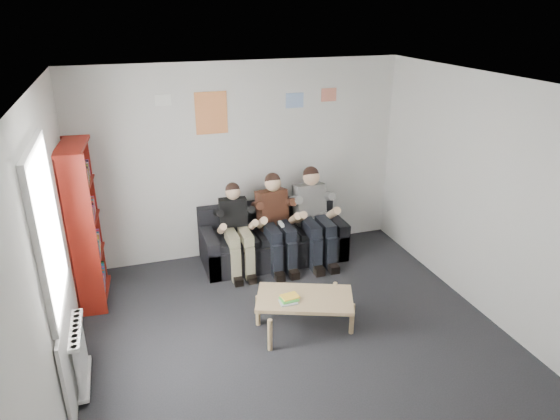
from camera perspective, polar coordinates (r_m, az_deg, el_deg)
The scene contains 14 objects.
room_shell at distance 4.69m, azimuth 3.08°, elevation -2.95°, with size 5.00×5.00×5.00m.
sofa at distance 7.06m, azimuth -0.85°, elevation -3.45°, with size 1.98×0.81×0.77m.
bookshelf at distance 6.27m, azimuth -21.39°, elevation -1.60°, with size 0.29×0.87×1.94m.
coffee_table at distance 5.54m, azimuth 2.83°, elevation -10.33°, with size 1.04×0.57×0.42m.
game_cases at distance 5.42m, azimuth 1.04°, elevation -10.16°, with size 0.22×0.19×0.04m.
person_left at distance 6.63m, azimuth -4.96°, elevation -2.25°, with size 0.37×0.78×1.20m.
person_middle at distance 6.75m, azimuth -0.39°, elevation -1.44°, with size 0.40×0.86×1.28m.
person_right at distance 6.91m, azimuth 3.99°, elevation -0.78°, with size 0.42×0.90×1.31m.
radiator at distance 5.16m, azimuth -21.86°, elevation -15.11°, with size 0.10×0.64×0.60m.
window at distance 4.81m, azimuth -23.90°, elevation -8.70°, with size 0.05×1.30×2.36m.
poster_large at distance 6.67m, azimuth -7.86°, elevation 10.93°, with size 0.42×0.01×0.55m, color #E2B84F.
poster_blue at distance 6.94m, azimuth 1.69°, elevation 12.41°, with size 0.25×0.01×0.20m, color #4488EA.
poster_pink at distance 7.11m, azimuth 5.59°, elevation 12.98°, with size 0.22×0.01×0.18m, color #D74381.
poster_sign at distance 6.55m, azimuth -13.22°, elevation 12.14°, with size 0.20×0.01×0.14m, color white.
Camera 1 is at (-1.54, -3.95, 3.36)m, focal length 32.00 mm.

